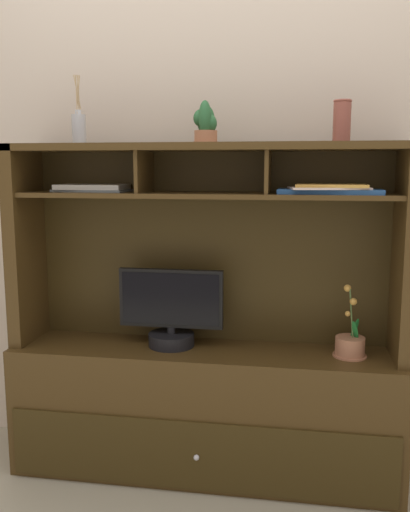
{
  "coord_description": "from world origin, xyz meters",
  "views": [
    {
      "loc": [
        0.38,
        -2.3,
        1.36
      ],
      "look_at": [
        0.0,
        0.0,
        0.98
      ],
      "focal_mm": 38.76,
      "sensor_mm": 36.0,
      "label": 1
    }
  ],
  "objects": [
    {
      "name": "tv_monitor",
      "position": [
        -0.15,
        -0.0,
        0.72
      ],
      "size": [
        0.46,
        0.2,
        0.34
      ],
      "color": "black",
      "rests_on": "media_console"
    },
    {
      "name": "magazine_stack_centre",
      "position": [
        -0.5,
        0.03,
        1.26
      ],
      "size": [
        0.35,
        0.23,
        0.03
      ],
      "color": "slate",
      "rests_on": "media_console"
    },
    {
      "name": "floor_plane",
      "position": [
        0.0,
        0.0,
        -0.01
      ],
      "size": [
        6.0,
        6.0,
        0.02
      ],
      "primitive_type": "cube",
      "color": "#A29D85",
      "rests_on": "ground"
    },
    {
      "name": "diffuser_bottle",
      "position": [
        -0.55,
        0.01,
        1.52
      ],
      "size": [
        0.06,
        0.06,
        0.29
      ],
      "color": "#AFB2B6",
      "rests_on": "media_console"
    },
    {
      "name": "magazine_stack_left",
      "position": [
        0.51,
        -0.03,
        1.27
      ],
      "size": [
        0.42,
        0.23,
        0.04
      ],
      "color": "#254F8A",
      "rests_on": "media_console"
    },
    {
      "name": "potted_orchid",
      "position": [
        0.62,
        -0.01,
        0.62
      ],
      "size": [
        0.14,
        0.14,
        0.3
      ],
      "color": "#AB6E4E",
      "rests_on": "media_console"
    },
    {
      "name": "back_wall",
      "position": [
        0.0,
        0.23,
        1.4
      ],
      "size": [
        6.0,
        0.02,
        2.8
      ],
      "primitive_type": "cube",
      "color": "beige",
      "rests_on": "ground"
    },
    {
      "name": "potted_succulent",
      "position": [
        -0.0,
        0.03,
        1.53
      ],
      "size": [
        0.11,
        0.12,
        0.17
      ],
      "color": "#A96947",
      "rests_on": "media_console"
    },
    {
      "name": "ceramic_vase",
      "position": [
        0.55,
        0.01,
        1.54
      ],
      "size": [
        0.07,
        0.07,
        0.17
      ],
      "color": "brown",
      "rests_on": "media_console"
    },
    {
      "name": "media_console",
      "position": [
        0.0,
        0.01,
        0.43
      ],
      "size": [
        1.69,
        0.43,
        1.45
      ],
      "color": "#402C12",
      "rests_on": "ground"
    }
  ]
}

